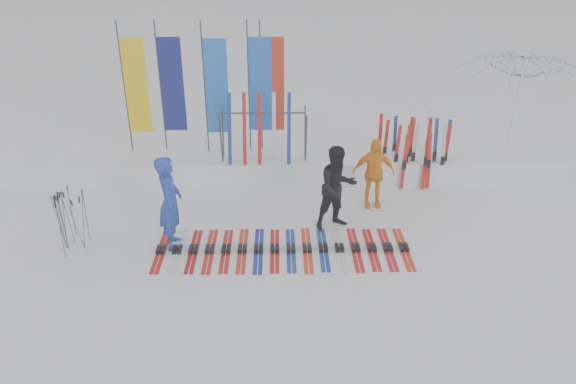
{
  "coord_description": "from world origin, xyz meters",
  "views": [
    {
      "loc": [
        0.01,
        -8.41,
        6.01
      ],
      "look_at": [
        0.2,
        1.6,
        1.0
      ],
      "focal_mm": 35.0,
      "sensor_mm": 36.0,
      "label": 1
    }
  ],
  "objects_px": {
    "tent_canopy": "(517,109)",
    "person_black": "(337,188)",
    "ski_rack": "(264,129)",
    "person_blue": "(170,202)",
    "person_yellow": "(373,173)",
    "ski_row": "(282,249)"
  },
  "relations": [
    {
      "from": "person_black",
      "to": "ski_rack",
      "type": "xyz_separation_m",
      "value": [
        -1.56,
        2.25,
        0.48
      ]
    },
    {
      "from": "tent_canopy",
      "to": "person_black",
      "type": "bearing_deg",
      "value": -146.01
    },
    {
      "from": "person_blue",
      "to": "ski_rack",
      "type": "height_order",
      "value": "person_blue"
    },
    {
      "from": "person_yellow",
      "to": "tent_canopy",
      "type": "relative_size",
      "value": 0.49
    },
    {
      "from": "tent_canopy",
      "to": "ski_row",
      "type": "distance_m",
      "value": 7.54
    },
    {
      "from": "person_yellow",
      "to": "ski_rack",
      "type": "height_order",
      "value": "ski_rack"
    },
    {
      "from": "person_blue",
      "to": "ski_rack",
      "type": "xyz_separation_m",
      "value": [
        1.77,
        2.93,
        0.42
      ]
    },
    {
      "from": "person_black",
      "to": "ski_rack",
      "type": "height_order",
      "value": "ski_rack"
    },
    {
      "from": "person_black",
      "to": "ski_rack",
      "type": "bearing_deg",
      "value": 102.11
    },
    {
      "from": "ski_rack",
      "to": "person_blue",
      "type": "bearing_deg",
      "value": -121.09
    },
    {
      "from": "ski_row",
      "to": "ski_rack",
      "type": "distance_m",
      "value": 3.49
    },
    {
      "from": "person_yellow",
      "to": "ski_rack",
      "type": "bearing_deg",
      "value": 151.67
    },
    {
      "from": "person_blue",
      "to": "person_black",
      "type": "height_order",
      "value": "person_blue"
    },
    {
      "from": "ski_row",
      "to": "ski_rack",
      "type": "relative_size",
      "value": 2.44
    },
    {
      "from": "person_blue",
      "to": "ski_rack",
      "type": "bearing_deg",
      "value": -37.3
    },
    {
      "from": "person_blue",
      "to": "tent_canopy",
      "type": "xyz_separation_m",
      "value": [
        8.23,
        4.0,
        0.54
      ]
    },
    {
      "from": "person_blue",
      "to": "person_yellow",
      "type": "height_order",
      "value": "person_blue"
    },
    {
      "from": "tent_canopy",
      "to": "ski_row",
      "type": "height_order",
      "value": "tent_canopy"
    },
    {
      "from": "person_black",
      "to": "tent_canopy",
      "type": "bearing_deg",
      "value": 11.36
    },
    {
      "from": "person_blue",
      "to": "person_black",
      "type": "relative_size",
      "value": 1.06
    },
    {
      "from": "ski_row",
      "to": "person_yellow",
      "type": "bearing_deg",
      "value": 42.58
    },
    {
      "from": "ski_row",
      "to": "ski_rack",
      "type": "height_order",
      "value": "ski_rack"
    }
  ]
}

